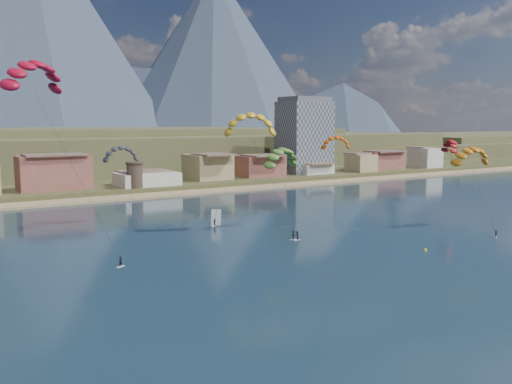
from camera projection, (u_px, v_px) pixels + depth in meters
ground at (374, 284)px, 77.45m from camera, size 2400.00×2400.00×0.00m
beach at (129, 197)px, 166.28m from camera, size 2200.00×12.00×0.90m
foothills at (89, 150)px, 283.03m from camera, size 940.00×210.00×18.00m
apartment_tower at (304, 136)px, 227.51m from camera, size 20.00×16.00×32.00m
watchtower at (135, 175)px, 174.85m from camera, size 5.82×5.82×8.60m
kitesurfer_red at (33, 71)px, 88.22m from camera, size 16.77×18.52×35.69m
kitesurfer_yellow at (251, 121)px, 113.18m from camera, size 12.43×18.06×27.50m
kitesurfer_orange at (471, 153)px, 119.23m from camera, size 11.89×14.62×20.57m
kitesurfer_green at (281, 155)px, 117.38m from camera, size 11.23×15.37×20.29m
distant_kite_dark at (121, 151)px, 122.94m from camera, size 8.75×5.93×19.52m
distant_kite_orange at (336, 140)px, 142.51m from camera, size 8.82×7.11×21.17m
distant_kite_red at (450, 144)px, 160.03m from camera, size 7.59×9.33×19.73m
windsurfer at (215, 221)px, 121.42m from camera, size 2.16×2.38×3.70m
buoy at (425, 250)px, 97.83m from camera, size 0.65×0.65×0.65m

